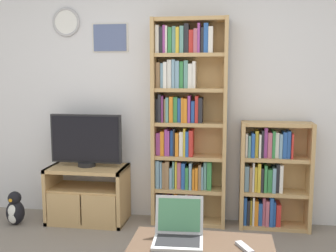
{
  "coord_description": "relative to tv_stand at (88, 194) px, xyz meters",
  "views": [
    {
      "loc": [
        0.63,
        -1.89,
        1.52
      ],
      "look_at": [
        0.17,
        1.14,
        1.1
      ],
      "focal_mm": 42.0,
      "sensor_mm": 36.0,
      "label": 1
    }
  ],
  "objects": [
    {
      "name": "wall_back",
      "position": [
        0.76,
        0.28,
        1.02
      ],
      "size": [
        6.56,
        0.09,
        2.6
      ],
      "color": "silver",
      "rests_on": "ground_plane"
    },
    {
      "name": "tv_stand",
      "position": [
        0.0,
        0.0,
        0.0
      ],
      "size": [
        0.79,
        0.44,
        0.57
      ],
      "color": "tan",
      "rests_on": "ground_plane"
    },
    {
      "name": "television",
      "position": [
        -0.01,
        0.03,
        0.55
      ],
      "size": [
        0.73,
        0.18,
        0.53
      ],
      "color": "black",
      "rests_on": "tv_stand"
    },
    {
      "name": "bookshelf_tall",
      "position": [
        0.98,
        0.13,
        0.72
      ],
      "size": [
        0.73,
        0.25,
        2.04
      ],
      "color": "tan",
      "rests_on": "ground_plane"
    },
    {
      "name": "bookshelf_short",
      "position": [
        1.82,
        0.13,
        0.23
      ],
      "size": [
        0.67,
        0.24,
        1.05
      ],
      "color": "tan",
      "rests_on": "ground_plane"
    },
    {
      "name": "laptop",
      "position": [
        1.1,
        -1.33,
        0.23
      ],
      "size": [
        0.33,
        0.3,
        0.26
      ],
      "rotation": [
        0.0,
        0.0,
        0.06
      ],
      "color": "#B7BABC",
      "rests_on": "coffee_table"
    },
    {
      "name": "remote_near_laptop",
      "position": [
        1.51,
        -1.4,
        0.18
      ],
      "size": [
        0.11,
        0.16,
        0.02
      ],
      "rotation": [
        0.0,
        0.0,
        3.62
      ],
      "color": "#99999E",
      "rests_on": "coffee_table"
    },
    {
      "name": "penguin_figurine",
      "position": [
        -0.69,
        -0.2,
        -0.13
      ],
      "size": [
        0.18,
        0.16,
        0.34
      ],
      "color": "black",
      "rests_on": "ground_plane"
    }
  ]
}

